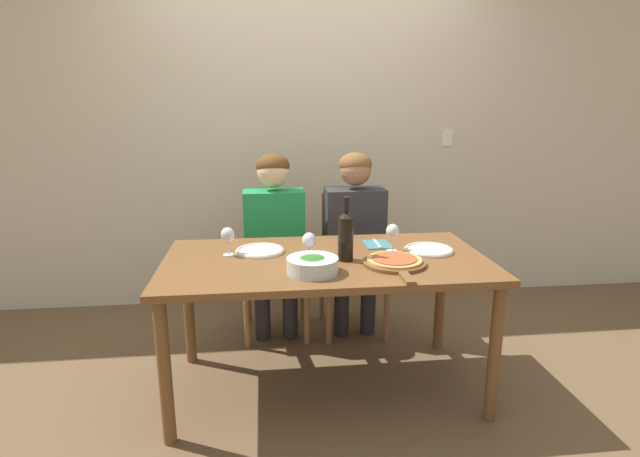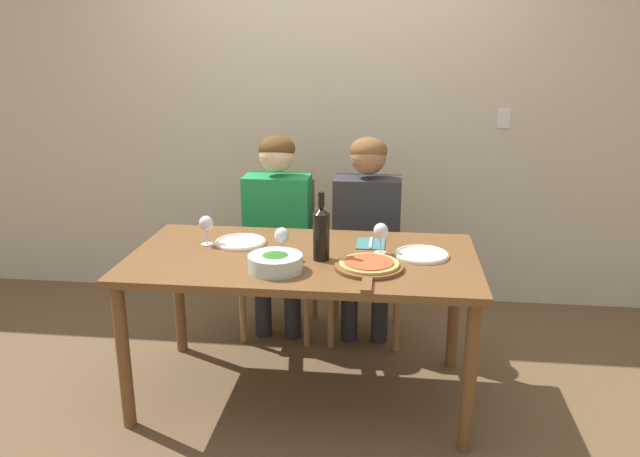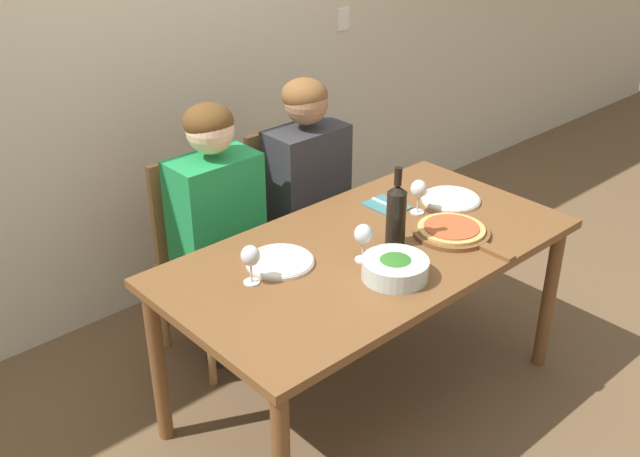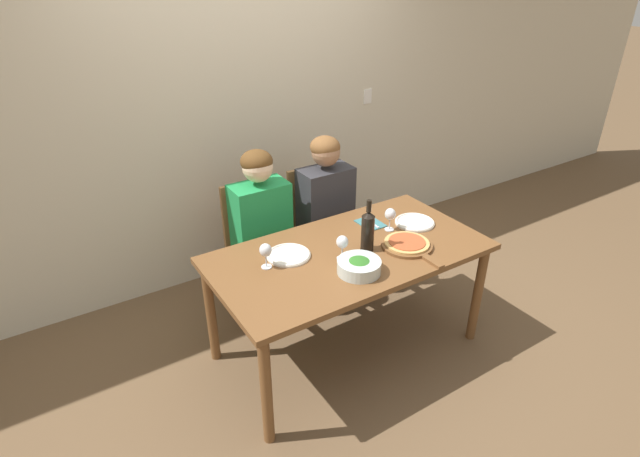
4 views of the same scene
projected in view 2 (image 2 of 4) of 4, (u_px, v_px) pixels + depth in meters
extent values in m
plane|color=brown|center=(304.00, 392.00, 3.18)|extent=(40.00, 40.00, 0.00)
cube|color=beige|center=(331.00, 100.00, 4.06)|extent=(10.00, 0.05, 2.70)
cube|color=white|center=(504.00, 119.00, 3.94)|extent=(0.08, 0.01, 0.12)
cube|color=brown|center=(303.00, 259.00, 2.97)|extent=(1.65, 0.87, 0.04)
cylinder|color=brown|center=(124.00, 357.00, 2.81)|extent=(0.06, 0.06, 0.71)
cylinder|color=brown|center=(470.00, 378.00, 2.64)|extent=(0.06, 0.06, 0.71)
cylinder|color=brown|center=(179.00, 293.00, 3.52)|extent=(0.06, 0.06, 0.71)
cylinder|color=brown|center=(454.00, 306.00, 3.35)|extent=(0.06, 0.06, 0.71)
cube|color=#9E7042|center=(280.00, 266.00, 3.76)|extent=(0.42, 0.42, 0.04)
cube|color=#9E7042|center=(284.00, 216.00, 3.87)|extent=(0.38, 0.03, 0.48)
cylinder|color=#9E7042|center=(243.00, 311.00, 3.66)|extent=(0.04, 0.04, 0.40)
cylinder|color=#9E7042|center=(307.00, 314.00, 3.62)|extent=(0.04, 0.04, 0.40)
cylinder|color=#9E7042|center=(256.00, 286.00, 4.02)|extent=(0.04, 0.04, 0.40)
cylinder|color=#9E7042|center=(315.00, 289.00, 3.98)|extent=(0.04, 0.04, 0.40)
cube|color=#9E7042|center=(366.00, 269.00, 3.70)|extent=(0.42, 0.42, 0.04)
cube|color=#9E7042|center=(368.00, 219.00, 3.81)|extent=(0.38, 0.03, 0.48)
cylinder|color=#9E7042|center=(331.00, 315.00, 3.60)|extent=(0.04, 0.04, 0.40)
cylinder|color=#9E7042|center=(397.00, 318.00, 3.56)|extent=(0.04, 0.04, 0.40)
cylinder|color=#9E7042|center=(337.00, 290.00, 3.96)|extent=(0.04, 0.04, 0.40)
cylinder|color=#9E7042|center=(397.00, 293.00, 3.92)|extent=(0.04, 0.04, 0.40)
cylinder|color=#28282D|center=(263.00, 301.00, 3.75)|extent=(0.10, 0.10, 0.44)
cylinder|color=#28282D|center=(293.00, 303.00, 3.73)|extent=(0.10, 0.10, 0.44)
cube|color=#1E8C47|center=(278.00, 221.00, 3.65)|extent=(0.38, 0.22, 0.54)
cylinder|color=#1E8C47|center=(235.00, 257.00, 3.49)|extent=(0.07, 0.31, 0.14)
cylinder|color=#1E8C47|center=(306.00, 260.00, 3.44)|extent=(0.07, 0.31, 0.14)
sphere|color=beige|center=(277.00, 155.00, 3.54)|extent=(0.20, 0.20, 0.20)
ellipsoid|color=#563819|center=(277.00, 149.00, 3.54)|extent=(0.21, 0.21, 0.15)
cylinder|color=#28282D|center=(349.00, 305.00, 3.69)|extent=(0.10, 0.10, 0.44)
cylinder|color=#28282D|center=(380.00, 307.00, 3.67)|extent=(0.10, 0.10, 0.44)
cube|color=#2D2D33|center=(367.00, 224.00, 3.60)|extent=(0.38, 0.22, 0.54)
cylinder|color=#2D2D33|center=(328.00, 261.00, 3.43)|extent=(0.07, 0.31, 0.14)
cylinder|color=#2D2D33|center=(401.00, 264.00, 3.38)|extent=(0.07, 0.31, 0.14)
sphere|color=#9E7051|center=(368.00, 157.00, 3.48)|extent=(0.20, 0.20, 0.20)
ellipsoid|color=brown|center=(369.00, 150.00, 3.48)|extent=(0.21, 0.21, 0.15)
cylinder|color=black|center=(321.00, 237.00, 2.88)|extent=(0.08, 0.08, 0.22)
cone|color=black|center=(321.00, 210.00, 2.85)|extent=(0.08, 0.08, 0.03)
cylinder|color=black|center=(321.00, 200.00, 2.83)|extent=(0.03, 0.03, 0.07)
cylinder|color=silver|center=(275.00, 263.00, 2.76)|extent=(0.24, 0.24, 0.07)
ellipsoid|color=#2D6B23|center=(275.00, 262.00, 2.76)|extent=(0.20, 0.20, 0.08)
cylinder|color=silver|center=(241.00, 243.00, 3.14)|extent=(0.26, 0.26, 0.01)
torus|color=silver|center=(241.00, 241.00, 3.14)|extent=(0.25, 0.25, 0.02)
cylinder|color=silver|center=(422.00, 255.00, 2.95)|extent=(0.26, 0.26, 0.01)
torus|color=silver|center=(422.00, 254.00, 2.95)|extent=(0.25, 0.25, 0.02)
cylinder|color=brown|center=(369.00, 267.00, 2.79)|extent=(0.31, 0.31, 0.02)
cube|color=brown|center=(367.00, 286.00, 2.58)|extent=(0.04, 0.14, 0.02)
cylinder|color=tan|center=(369.00, 264.00, 2.79)|extent=(0.27, 0.27, 0.01)
cylinder|color=#AD4C28|center=(369.00, 262.00, 2.79)|extent=(0.22, 0.22, 0.01)
cylinder|color=silver|center=(207.00, 244.00, 3.12)|extent=(0.06, 0.06, 0.01)
cylinder|color=silver|center=(207.00, 237.00, 3.11)|extent=(0.01, 0.01, 0.07)
ellipsoid|color=silver|center=(206.00, 223.00, 3.09)|extent=(0.07, 0.07, 0.08)
ellipsoid|color=maroon|center=(206.00, 226.00, 3.09)|extent=(0.06, 0.06, 0.03)
cylinder|color=silver|center=(380.00, 253.00, 3.00)|extent=(0.06, 0.06, 0.01)
cylinder|color=silver|center=(380.00, 245.00, 2.99)|extent=(0.01, 0.01, 0.07)
ellipsoid|color=silver|center=(381.00, 231.00, 2.97)|extent=(0.07, 0.07, 0.08)
ellipsoid|color=maroon|center=(381.00, 233.00, 2.97)|extent=(0.06, 0.06, 0.03)
cylinder|color=silver|center=(282.00, 258.00, 2.93)|extent=(0.06, 0.06, 0.01)
cylinder|color=silver|center=(282.00, 250.00, 2.92)|extent=(0.01, 0.01, 0.07)
ellipsoid|color=silver|center=(282.00, 235.00, 2.90)|extent=(0.07, 0.07, 0.08)
ellipsoid|color=maroon|center=(282.00, 238.00, 2.90)|extent=(0.06, 0.06, 0.03)
cube|color=#387075|center=(371.00, 244.00, 3.13)|extent=(0.14, 0.18, 0.01)
cube|color=silver|center=(371.00, 243.00, 3.13)|extent=(0.01, 0.17, 0.01)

